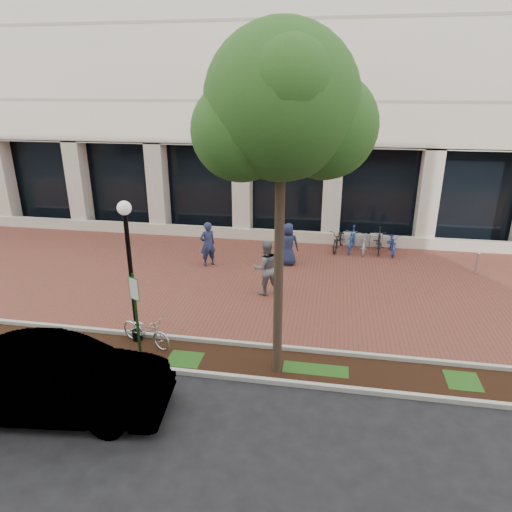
% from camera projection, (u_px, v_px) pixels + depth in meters
% --- Properties ---
extents(ground, '(120.00, 120.00, 0.00)m').
position_uv_depth(ground, '(270.00, 280.00, 16.43)').
color(ground, black).
rests_on(ground, ground).
extents(brick_plaza, '(40.00, 9.00, 0.01)m').
position_uv_depth(brick_plaza, '(270.00, 280.00, 16.43)').
color(brick_plaza, brown).
rests_on(brick_plaza, ground).
extents(planting_strip, '(40.00, 1.50, 0.01)m').
position_uv_depth(planting_strip, '(241.00, 362.00, 11.58)').
color(planting_strip, black).
rests_on(planting_strip, ground).
extents(curb_plaza_side, '(40.00, 0.12, 0.12)m').
position_uv_depth(curb_plaza_side, '(247.00, 344.00, 12.25)').
color(curb_plaza_side, '#B1B3A8').
rests_on(curb_plaza_side, ground).
extents(curb_street_side, '(40.00, 0.12, 0.12)m').
position_uv_depth(curb_street_side, '(235.00, 377.00, 10.87)').
color(curb_street_side, '#B1B3A8').
rests_on(curb_street_side, ground).
extents(near_office_building, '(40.00, 12.12, 16.00)m').
position_uv_depth(near_office_building, '(303.00, 11.00, 22.56)').
color(near_office_building, beige).
rests_on(near_office_building, ground).
extents(parking_sign, '(0.34, 0.07, 2.23)m').
position_uv_depth(parking_sign, '(135.00, 303.00, 11.52)').
color(parking_sign, '#143715').
rests_on(parking_sign, ground).
extents(lamppost, '(0.36, 0.36, 3.92)m').
position_uv_depth(lamppost, '(130.00, 265.00, 11.81)').
color(lamppost, black).
rests_on(lamppost, ground).
extents(street_tree, '(3.76, 3.13, 7.84)m').
position_uv_depth(street_tree, '(284.00, 113.00, 9.13)').
color(street_tree, '#4D3B2C').
rests_on(street_tree, ground).
extents(locked_bicycle, '(1.76, 1.15, 0.87)m').
position_uv_depth(locked_bicycle, '(146.00, 330.00, 12.21)').
color(locked_bicycle, silver).
rests_on(locked_bicycle, ground).
extents(pedestrian_left, '(0.76, 0.74, 1.75)m').
position_uv_depth(pedestrian_left, '(208.00, 244.00, 17.51)').
color(pedestrian_left, navy).
rests_on(pedestrian_left, ground).
extents(pedestrian_mid, '(1.14, 1.05, 1.88)m').
position_uv_depth(pedestrian_mid, '(266.00, 268.00, 15.06)').
color(pedestrian_mid, slate).
rests_on(pedestrian_mid, ground).
extents(pedestrian_right, '(0.87, 0.62, 1.67)m').
position_uv_depth(pedestrian_right, '(288.00, 244.00, 17.60)').
color(pedestrian_right, '#1B2444').
rests_on(pedestrian_right, ground).
extents(bollard, '(0.12, 0.12, 0.86)m').
position_uv_depth(bollard, '(477.00, 263.00, 16.87)').
color(bollard, silver).
rests_on(bollard, ground).
extents(bike_rack_cluster, '(3.04, 1.88, 1.04)m').
position_uv_depth(bike_rack_cluster, '(366.00, 240.00, 19.15)').
color(bike_rack_cluster, black).
rests_on(bike_rack_cluster, ground).
extents(sedan_near_curb, '(4.89, 2.16, 1.56)m').
position_uv_depth(sedan_near_curb, '(55.00, 380.00, 9.57)').
color(sedan_near_curb, '#A9A9AD').
rests_on(sedan_near_curb, ground).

